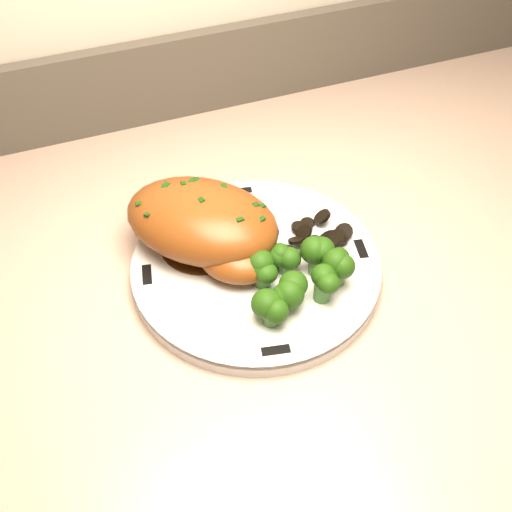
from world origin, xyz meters
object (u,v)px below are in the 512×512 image
object	(u,v)px
counter	(491,363)
broccoli_florets	(298,276)
plate	(256,268)
chicken_breast	(206,225)

from	to	relation	value
counter	broccoli_florets	size ratio (longest dim) A/B	18.70
counter	broccoli_florets	bearing A→B (deg)	-171.14
plate	broccoli_florets	world-z (taller)	broccoli_florets
chicken_breast	broccoli_florets	xyz separation A→B (m)	(0.07, -0.10, -0.01)
plate	chicken_breast	bearing A→B (deg)	135.25
counter	chicken_breast	bearing A→B (deg)	176.92
plate	broccoli_florets	size ratio (longest dim) A/B	2.45
broccoli_florets	chicken_breast	bearing A→B (deg)	125.90
counter	plate	xyz separation A→B (m)	(-0.47, -0.02, 0.46)
counter	chicken_breast	size ratio (longest dim) A/B	9.99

